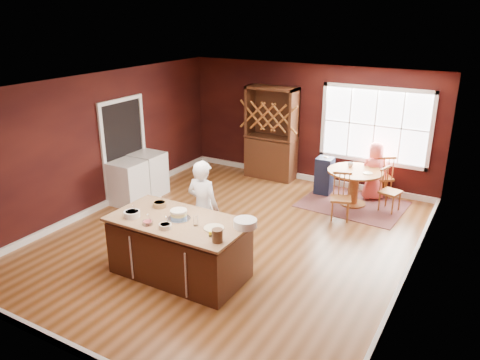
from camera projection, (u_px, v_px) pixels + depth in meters
name	position (u px, v px, depth m)	size (l,w,h in m)	color
room_shell	(231.00, 166.00, 7.85)	(7.00, 7.00, 7.00)	brown
window	(375.00, 125.00, 9.93)	(2.36, 0.10, 1.66)	white
doorway	(125.00, 151.00, 9.84)	(0.08, 1.26, 2.13)	white
kitchen_island	(180.00, 249.00, 7.04)	(2.07, 1.08, 0.92)	#462216
dining_table	(355.00, 180.00, 9.55)	(1.12, 1.12, 0.75)	brown
baker	(203.00, 208.00, 7.56)	(0.59, 0.39, 1.61)	white
layer_cake	(179.00, 214.00, 6.87)	(0.35, 0.35, 0.14)	silver
bowl_blue	(132.00, 214.00, 6.94)	(0.24, 0.24, 0.09)	white
bowl_yellow	(160.00, 204.00, 7.30)	(0.21, 0.21, 0.08)	olive
bowl_pink	(148.00, 223.00, 6.70)	(0.15, 0.15, 0.06)	white
bowl_olive	(165.00, 226.00, 6.58)	(0.18, 0.18, 0.07)	beige
drinking_glass	(196.00, 221.00, 6.66)	(0.08, 0.08, 0.15)	white
dinner_plate	(214.00, 228.00, 6.58)	(0.29, 0.29, 0.02)	beige
white_tub	(245.00, 223.00, 6.62)	(0.34, 0.34, 0.12)	silver
stoneware_crock	(217.00, 235.00, 6.19)	(0.15, 0.15, 0.18)	brown
toy_figurine	(210.00, 234.00, 6.35)	(0.04, 0.04, 0.07)	#FFF406
rug	(352.00, 204.00, 9.73)	(2.03, 1.57, 0.01)	brown
chair_east	(391.00, 190.00, 9.28)	(0.38, 0.36, 0.90)	brown
chair_south	(341.00, 197.00, 8.92)	(0.39, 0.37, 0.92)	brown
chair_north	(382.00, 176.00, 9.97)	(0.41, 0.39, 0.97)	#966227
seated_woman	(374.00, 171.00, 9.82)	(0.61, 0.40, 1.25)	#EF5F5F
high_chair	(324.00, 175.00, 10.18)	(0.34, 0.34, 0.85)	black
toddler	(326.00, 158.00, 10.09)	(0.18, 0.14, 0.26)	#8CA5BF
table_plate	(368.00, 173.00, 9.29)	(0.19, 0.19, 0.01)	beige
table_cup	(350.00, 165.00, 9.68)	(0.12, 0.12, 0.09)	silver
hutch	(271.00, 133.00, 10.95)	(1.18, 0.49, 2.17)	#3E2613
washer	(128.00, 183.00, 9.62)	(0.63, 0.61, 0.91)	white
dryer	(148.00, 174.00, 10.14)	(0.64, 0.62, 0.93)	white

